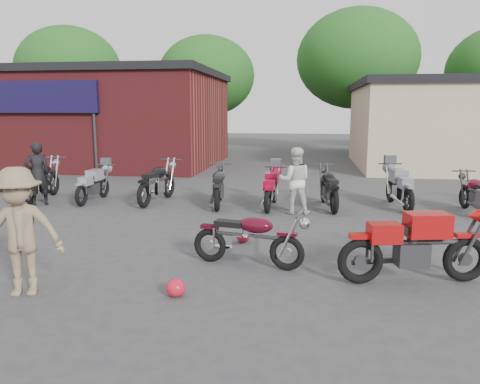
# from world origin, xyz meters

# --- Properties ---
(ground) EXTENTS (90.00, 90.00, 0.00)m
(ground) POSITION_xyz_m (0.00, 0.00, 0.00)
(ground) COLOR #363638
(brick_building) EXTENTS (12.00, 8.00, 4.00)m
(brick_building) POSITION_xyz_m (-9.00, 14.00, 2.00)
(brick_building) COLOR maroon
(brick_building) RESTS_ON ground
(stucco_building) EXTENTS (10.00, 8.00, 3.50)m
(stucco_building) POSITION_xyz_m (8.50, 15.00, 1.75)
(stucco_building) COLOR tan
(stucco_building) RESTS_ON ground
(tree_0) EXTENTS (6.56, 6.56, 8.20)m
(tree_0) POSITION_xyz_m (-14.00, 22.00, 4.10)
(tree_0) COLOR #114214
(tree_0) RESTS_ON ground
(tree_1) EXTENTS (5.92, 5.92, 7.40)m
(tree_1) POSITION_xyz_m (-5.00, 22.00, 3.70)
(tree_1) COLOR #114214
(tree_1) RESTS_ON ground
(tree_2) EXTENTS (7.04, 7.04, 8.80)m
(tree_2) POSITION_xyz_m (4.00, 22.00, 4.40)
(tree_2) COLOR #114214
(tree_2) RESTS_ON ground
(vintage_motorcycle) EXTENTS (1.88, 0.93, 1.05)m
(vintage_motorcycle) POSITION_xyz_m (0.42, 0.30, 0.52)
(vintage_motorcycle) COLOR #470817
(vintage_motorcycle) RESTS_ON ground
(sportbike) EXTENTS (2.25, 1.12, 1.25)m
(sportbike) POSITION_xyz_m (2.92, -0.07, 0.62)
(sportbike) COLOR #BA0F11
(sportbike) RESTS_ON ground
(helmet) EXTENTS (0.35, 0.35, 0.25)m
(helmet) POSITION_xyz_m (-0.41, -1.09, 0.12)
(helmet) COLOR red
(helmet) RESTS_ON ground
(person_dark) EXTENTS (0.73, 0.70, 1.69)m
(person_dark) POSITION_xyz_m (-5.72, 4.39, 0.84)
(person_dark) COLOR black
(person_dark) RESTS_ON ground
(person_light) EXTENTS (0.82, 0.66, 1.62)m
(person_light) POSITION_xyz_m (1.01, 4.37, 0.81)
(person_light) COLOR silver
(person_light) RESTS_ON ground
(person_tan) EXTENTS (1.28, 0.96, 1.76)m
(person_tan) POSITION_xyz_m (-2.49, -1.31, 0.88)
(person_tan) COLOR #7E694D
(person_tan) RESTS_ON ground
(row_bike_0) EXTENTS (0.96, 2.22, 1.25)m
(row_bike_0) POSITION_xyz_m (-6.07, 5.12, 0.62)
(row_bike_0) COLOR black
(row_bike_0) RESTS_ON ground
(row_bike_1) EXTENTS (0.64, 1.82, 1.05)m
(row_bike_1) POSITION_xyz_m (-4.53, 5.11, 0.52)
(row_bike_1) COLOR #9596A3
(row_bike_1) RESTS_ON ground
(row_bike_2) EXTENTS (0.95, 2.17, 1.22)m
(row_bike_2) POSITION_xyz_m (-2.75, 5.26, 0.61)
(row_bike_2) COLOR black
(row_bike_2) RESTS_ON ground
(row_bike_3) EXTENTS (0.92, 2.05, 1.15)m
(row_bike_3) POSITION_xyz_m (-1.00, 5.06, 0.57)
(row_bike_3) COLOR black
(row_bike_3) RESTS_ON ground
(row_bike_4) EXTENTS (0.71, 1.91, 1.09)m
(row_bike_4) POSITION_xyz_m (0.40, 4.98, 0.55)
(row_bike_4) COLOR #A30D2D
(row_bike_4) RESTS_ON ground
(row_bike_5) EXTENTS (0.93, 2.07, 1.16)m
(row_bike_5) POSITION_xyz_m (1.87, 5.17, 0.58)
(row_bike_5) COLOR black
(row_bike_5) RESTS_ON ground
(row_bike_6) EXTENTS (0.90, 2.09, 1.18)m
(row_bike_6) POSITION_xyz_m (3.67, 5.48, 0.59)
(row_bike_6) COLOR gray
(row_bike_6) RESTS_ON ground
(row_bike_7) EXTENTS (0.79, 1.90, 1.07)m
(row_bike_7) POSITION_xyz_m (5.39, 4.96, 0.53)
(row_bike_7) COLOR #590B20
(row_bike_7) RESTS_ON ground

